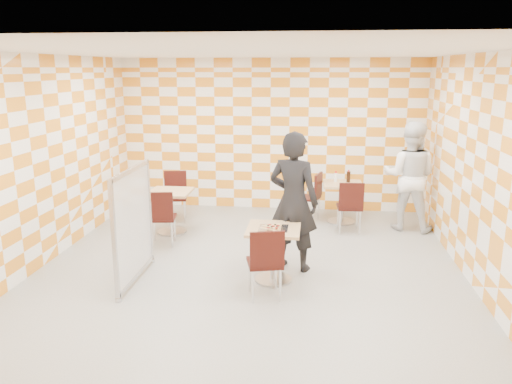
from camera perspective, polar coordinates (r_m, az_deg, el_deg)
room_shell at (r=7.11m, az=-0.48°, el=3.42°), size 7.00×7.00×7.00m
main_table at (r=6.69m, az=2.00°, el=-6.08°), size 0.70×0.70×0.75m
second_table at (r=9.34m, az=9.82°, el=-0.45°), size 0.70×0.70×0.75m
empty_table at (r=8.76m, az=-9.71°, el=-1.41°), size 0.70×0.70×0.75m
chair_main_front at (r=6.13m, az=1.13°, el=-7.62°), size 0.51×0.52×0.92m
chair_second_front at (r=8.73m, az=10.72°, el=-1.26°), size 0.44×0.45×0.92m
chair_second_side at (r=9.32m, az=6.48°, el=-0.14°), size 0.53×0.52×0.92m
chair_empty_near at (r=8.10m, az=-10.79°, el=-2.47°), size 0.48×0.49×0.92m
chair_empty_far at (r=9.49m, az=-9.20°, el=0.03°), size 0.50×0.51×0.92m
partition at (r=6.80m, az=-13.83°, el=-3.65°), size 0.08×1.38×1.55m
man_dark at (r=6.99m, az=4.31°, el=-1.10°), size 0.84×0.69×1.98m
man_white at (r=9.15m, az=17.13°, el=1.74°), size 1.10×0.96×1.92m
pizza_on_foil at (r=6.59m, az=2.01°, el=-4.01°), size 0.40×0.40×0.04m
sport_bottle at (r=9.39m, az=9.09°, el=1.72°), size 0.06×0.06×0.20m
soda_bottle at (r=9.37m, az=10.52°, el=1.74°), size 0.07×0.07×0.23m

